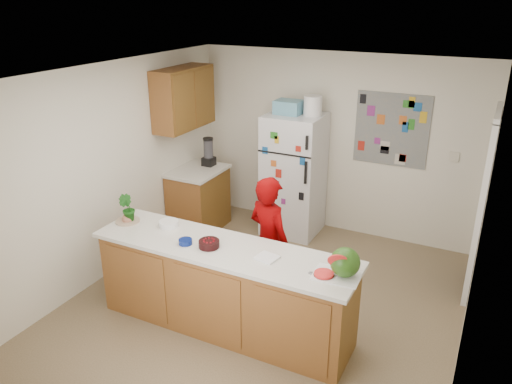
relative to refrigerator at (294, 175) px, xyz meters
The scene contains 26 objects.
floor 2.12m from the refrigerator, 76.54° to the right, with size 4.00×4.50×0.02m, color brown.
wall_back 0.71m from the refrigerator, 40.18° to the left, with size 4.00×0.02×2.50m, color beige.
wall_left 2.48m from the refrigerator, 129.69° to the right, with size 0.02×4.50×2.50m, color beige.
wall_right 3.12m from the refrigerator, 37.39° to the right, with size 0.02×4.50×2.50m, color beige.
ceiling 2.55m from the refrigerator, 76.54° to the right, with size 4.00×4.50×0.02m, color white.
doorway 2.48m from the refrigerator, 10.01° to the right, with size 0.03×0.85×2.04m, color black.
peninsula_base 2.43m from the refrigerator, 84.00° to the right, with size 2.60×0.62×0.88m, color brown.
peninsula_top 2.39m from the refrigerator, 84.00° to the right, with size 2.68×0.70×0.04m, color silver.
side_counter_base 1.41m from the refrigerator, 156.86° to the right, with size 0.60×0.80×0.86m, color brown.
side_counter_top 1.35m from the refrigerator, 156.86° to the right, with size 0.64×0.84×0.04m, color silver.
upper_cabinets 1.82m from the refrigerator, 157.05° to the right, with size 0.35×1.00×0.80m, color brown.
refrigerator is the anchor object (origin of this frame).
fridge_top_bin 0.95m from the refrigerator, behind, with size 0.35×0.28×0.18m, color #5999B2.
photo_collage 1.43m from the refrigerator, 16.61° to the left, with size 0.95×0.01×0.95m, color slate.
person 1.83m from the refrigerator, 75.48° to the right, with size 0.54×0.35×1.47m, color #610001.
blender_appliance 1.25m from the refrigerator, 165.93° to the right, with size 0.13×0.13×0.38m, color black.
cutting_board 2.78m from the refrigerator, 59.74° to the right, with size 0.40×0.30×0.01m, color white.
watermelon 2.80m from the refrigerator, 58.47° to the right, with size 0.26×0.26×0.26m, color #315A17.
watermelon_slice 2.77m from the refrigerator, 62.05° to the right, with size 0.17×0.17×0.02m, color red.
cherry_bowl 2.45m from the refrigerator, 86.88° to the right, with size 0.20×0.20×0.07m, color black.
white_bowl 2.29m from the refrigerator, 102.32° to the right, with size 0.20×0.20×0.06m, color white.
cobalt_bowl 2.49m from the refrigerator, 92.46° to the right, with size 0.13×0.13×0.05m, color #091859.
plate 2.53m from the refrigerator, 112.10° to the right, with size 0.26×0.26×0.02m, color beige.
paper_towel 2.50m from the refrigerator, 73.04° to the right, with size 0.19×0.17×0.02m, color white.
keys 2.75m from the refrigerator, 63.93° to the right, with size 0.08×0.04×0.01m, color gray.
potted_plant 2.53m from the refrigerator, 112.18° to the right, with size 0.16×0.13×0.30m, color #103A0D.
Camera 1 is at (2.00, -4.17, 3.20)m, focal length 35.00 mm.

